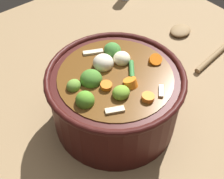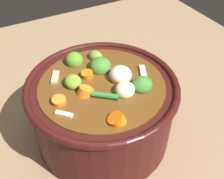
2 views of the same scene
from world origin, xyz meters
The scene contains 3 objects.
ground_plane centered at (0.00, 0.00, 0.00)m, with size 1.10×1.10×0.00m, color #8C704C.
cooking_pot centered at (0.00, 0.00, 0.07)m, with size 0.27×0.27×0.16m.
wooden_spoon centered at (0.35, 0.06, 0.01)m, with size 0.23×0.18×0.02m.
Camera 1 is at (-0.27, -0.32, 0.54)m, focal length 48.70 mm.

